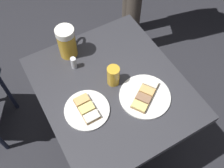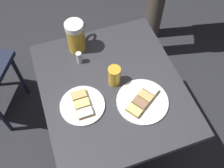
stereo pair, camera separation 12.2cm
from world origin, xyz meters
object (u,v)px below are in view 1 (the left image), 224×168
beer_mug (67,42)px  beer_glass_small (113,76)px  plate_far (87,109)px  plate_near (145,96)px  salt_shaker (74,63)px

beer_mug → beer_glass_small: bearing=111.8°
plate_far → beer_glass_small: bearing=-157.2°
plate_near → beer_mug: size_ratio=1.39×
beer_mug → salt_shaker: bearing=80.4°
plate_far → beer_mug: (-0.07, -0.34, 0.08)m
beer_mug → plate_far: bearing=78.3°
plate_near → salt_shaker: bearing=-56.5°
plate_near → beer_mug: 0.46m
plate_far → plate_near: bearing=165.3°
beer_glass_small → salt_shaker: bearing=-54.3°
beer_glass_small → plate_far: bearing=22.8°
beer_mug → salt_shaker: (0.02, 0.10, -0.05)m
plate_near → beer_mug: (0.19, -0.41, 0.08)m
plate_far → salt_shaker: salt_shaker is taller
plate_near → beer_glass_small: 0.17m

